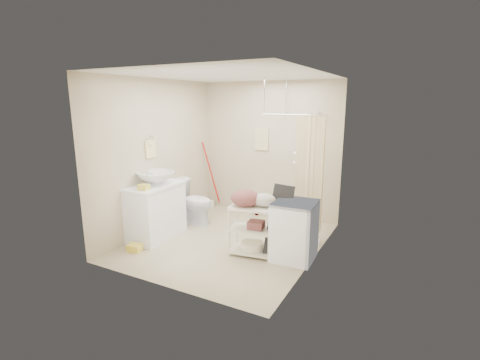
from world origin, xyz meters
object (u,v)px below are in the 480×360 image
object	(u,v)px
toilet	(193,201)
laundry_rack	(252,226)
washing_machine	(294,230)
vanity	(156,211)

from	to	relation	value
toilet	laundry_rack	size ratio (longest dim) A/B	0.90
washing_machine	laundry_rack	xyz separation A→B (m)	(-0.59, -0.16, 0.02)
toilet	washing_machine	bearing A→B (deg)	-101.53
toilet	vanity	bearing A→B (deg)	175.63
washing_machine	laundry_rack	bearing A→B (deg)	-167.86
washing_machine	laundry_rack	size ratio (longest dim) A/B	0.95
laundry_rack	washing_machine	bearing A→B (deg)	6.68
toilet	laundry_rack	distance (m)	1.76
vanity	washing_machine	bearing A→B (deg)	5.44
toilet	washing_machine	xyz separation A→B (m)	(2.18, -0.58, 0.02)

